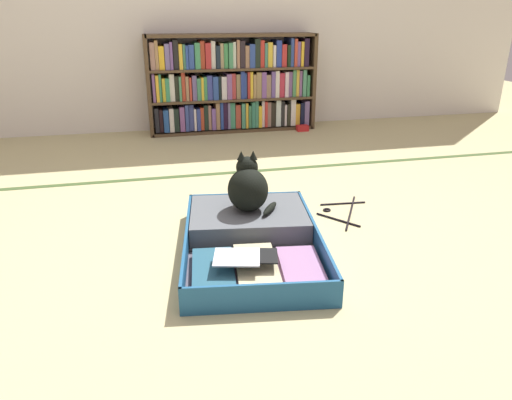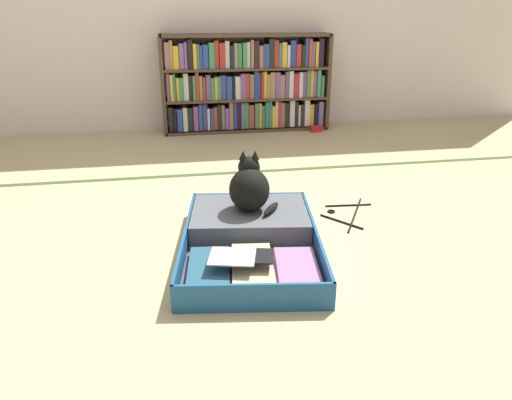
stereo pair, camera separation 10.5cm
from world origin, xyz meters
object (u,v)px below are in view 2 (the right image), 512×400
bookshelf (246,85)px  small_red_pouch (316,129)px  clothes_hanger (347,213)px  black_cat (250,188)px  open_suitcase (250,235)px

bookshelf → small_red_pouch: bookshelf is taller
small_red_pouch → clothes_hanger: bearing=-101.8°
black_cat → small_red_pouch: 2.11m
small_red_pouch → open_suitcase: bearing=-114.4°
black_cat → small_red_pouch: bearing=64.5°
bookshelf → open_suitcase: (-0.34, -2.23, -0.35)m
black_cat → bookshelf: bearing=81.4°
bookshelf → black_cat: bearing=-98.6°
bookshelf → open_suitcase: size_ratio=1.49×
clothes_hanger → open_suitcase: bearing=-156.0°
bookshelf → black_cat: (-0.32, -2.08, -0.17)m
small_red_pouch → black_cat: bearing=-115.5°
bookshelf → small_red_pouch: size_ratio=14.41×
open_suitcase → black_cat: size_ratio=3.51×
bookshelf → clothes_hanger: (0.21, -1.98, -0.39)m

